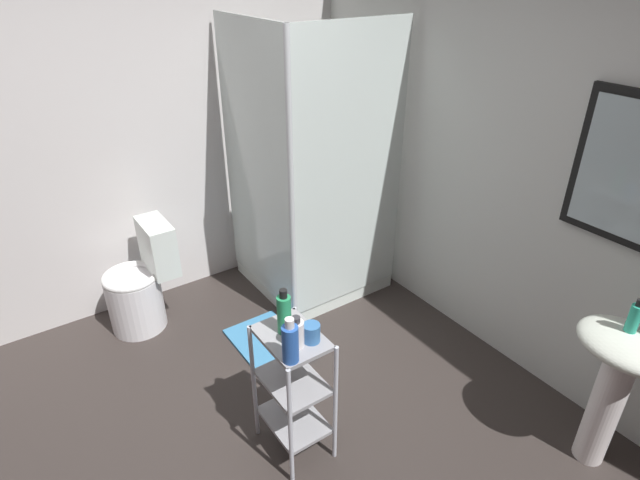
{
  "coord_description": "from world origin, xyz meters",
  "views": [
    {
      "loc": [
        1.62,
        -0.67,
        2.3
      ],
      "look_at": [
        -0.49,
        0.79,
        0.87
      ],
      "focal_mm": 28.63,
      "sensor_mm": 36.0,
      "label": 1
    }
  ],
  "objects_px": {
    "toilet": "(141,286)",
    "storage_cart": "(293,384)",
    "shower_stall": "(308,236)",
    "rinse_cup": "(311,333)",
    "shampoo_bottle_blue": "(290,343)",
    "bath_mat": "(269,344)",
    "pedestal_sink": "(618,373)",
    "lotion_bottle_white": "(296,333)",
    "body_wash_bottle_green": "(284,313)",
    "hand_soap_bottle": "(634,317)"
  },
  "relations": [
    {
      "from": "shower_stall",
      "to": "rinse_cup",
      "type": "bearing_deg",
      "value": -32.89
    },
    {
      "from": "storage_cart",
      "to": "body_wash_bottle_green",
      "type": "xyz_separation_m",
      "value": [
        -0.05,
        -0.01,
        0.41
      ]
    },
    {
      "from": "shower_stall",
      "to": "lotion_bottle_white",
      "type": "bearing_deg",
      "value": -35.43
    },
    {
      "from": "shampoo_bottle_blue",
      "to": "body_wash_bottle_green",
      "type": "bearing_deg",
      "value": 156.35
    },
    {
      "from": "storage_cart",
      "to": "toilet",
      "type": "bearing_deg",
      "value": -168.13
    },
    {
      "from": "lotion_bottle_white",
      "to": "storage_cart",
      "type": "bearing_deg",
      "value": 167.94
    },
    {
      "from": "shower_stall",
      "to": "storage_cart",
      "type": "bearing_deg",
      "value": -36.45
    },
    {
      "from": "bath_mat",
      "to": "body_wash_bottle_green",
      "type": "bearing_deg",
      "value": -21.4
    },
    {
      "from": "lotion_bottle_white",
      "to": "bath_mat",
      "type": "xyz_separation_m",
      "value": [
        -0.85,
        0.29,
        -0.8
      ]
    },
    {
      "from": "storage_cart",
      "to": "body_wash_bottle_green",
      "type": "distance_m",
      "value": 0.41
    },
    {
      "from": "shower_stall",
      "to": "storage_cart",
      "type": "xyz_separation_m",
      "value": [
        1.21,
        -0.89,
        -0.03
      ]
    },
    {
      "from": "hand_soap_bottle",
      "to": "lotion_bottle_white",
      "type": "xyz_separation_m",
      "value": [
        -0.85,
        -1.26,
        -0.07
      ]
    },
    {
      "from": "lotion_bottle_white",
      "to": "shampoo_bottle_blue",
      "type": "bearing_deg",
      "value": -47.11
    },
    {
      "from": "pedestal_sink",
      "to": "lotion_bottle_white",
      "type": "relative_size",
      "value": 5.02
    },
    {
      "from": "storage_cart",
      "to": "shampoo_bottle_blue",
      "type": "distance_m",
      "value": 0.43
    },
    {
      "from": "body_wash_bottle_green",
      "to": "bath_mat",
      "type": "xyz_separation_m",
      "value": [
        -0.73,
        0.29,
        -0.84
      ]
    },
    {
      "from": "hand_soap_bottle",
      "to": "lotion_bottle_white",
      "type": "height_order",
      "value": "hand_soap_bottle"
    },
    {
      "from": "shampoo_bottle_blue",
      "to": "bath_mat",
      "type": "height_order",
      "value": "shampoo_bottle_blue"
    },
    {
      "from": "shower_stall",
      "to": "shampoo_bottle_blue",
      "type": "bearing_deg",
      "value": -36.13
    },
    {
      "from": "toilet",
      "to": "hand_soap_bottle",
      "type": "xyz_separation_m",
      "value": [
        2.4,
        1.56,
        0.57
      ]
    },
    {
      "from": "shower_stall",
      "to": "bath_mat",
      "type": "bearing_deg",
      "value": -55.2
    },
    {
      "from": "rinse_cup",
      "to": "body_wash_bottle_green",
      "type": "bearing_deg",
      "value": -152.62
    },
    {
      "from": "lotion_bottle_white",
      "to": "bath_mat",
      "type": "bearing_deg",
      "value": 160.86
    },
    {
      "from": "hand_soap_bottle",
      "to": "storage_cart",
      "type": "bearing_deg",
      "value": -126.29
    },
    {
      "from": "toilet",
      "to": "hand_soap_bottle",
      "type": "height_order",
      "value": "hand_soap_bottle"
    },
    {
      "from": "hand_soap_bottle",
      "to": "bath_mat",
      "type": "height_order",
      "value": "hand_soap_bottle"
    },
    {
      "from": "toilet",
      "to": "rinse_cup",
      "type": "height_order",
      "value": "rinse_cup"
    },
    {
      "from": "pedestal_sink",
      "to": "storage_cart",
      "type": "relative_size",
      "value": 1.09
    },
    {
      "from": "shampoo_bottle_blue",
      "to": "hand_soap_bottle",
      "type": "bearing_deg",
      "value": 59.63
    },
    {
      "from": "lotion_bottle_white",
      "to": "shampoo_bottle_blue",
      "type": "height_order",
      "value": "shampoo_bottle_blue"
    },
    {
      "from": "toilet",
      "to": "hand_soap_bottle",
      "type": "relative_size",
      "value": 4.39
    },
    {
      "from": "shower_stall",
      "to": "shampoo_bottle_blue",
      "type": "xyz_separation_m",
      "value": [
        1.34,
        -0.98,
        0.38
      ]
    },
    {
      "from": "storage_cart",
      "to": "rinse_cup",
      "type": "distance_m",
      "value": 0.36
    },
    {
      "from": "pedestal_sink",
      "to": "storage_cart",
      "type": "distance_m",
      "value": 1.55
    },
    {
      "from": "body_wash_bottle_green",
      "to": "toilet",
      "type": "bearing_deg",
      "value": -167.95
    },
    {
      "from": "lotion_bottle_white",
      "to": "toilet",
      "type": "bearing_deg",
      "value": -169.12
    },
    {
      "from": "storage_cart",
      "to": "bath_mat",
      "type": "height_order",
      "value": "storage_cart"
    },
    {
      "from": "hand_soap_bottle",
      "to": "shampoo_bottle_blue",
      "type": "distance_m",
      "value": 1.55
    },
    {
      "from": "lotion_bottle_white",
      "to": "body_wash_bottle_green",
      "type": "bearing_deg",
      "value": 176.1
    },
    {
      "from": "body_wash_bottle_green",
      "to": "shampoo_bottle_blue",
      "type": "distance_m",
      "value": 0.2
    },
    {
      "from": "storage_cart",
      "to": "hand_soap_bottle",
      "type": "relative_size",
      "value": 4.27
    },
    {
      "from": "toilet",
      "to": "shampoo_bottle_blue",
      "type": "bearing_deg",
      "value": 7.91
    },
    {
      "from": "storage_cart",
      "to": "shampoo_bottle_blue",
      "type": "xyz_separation_m",
      "value": [
        0.13,
        -0.09,
        0.4
      ]
    },
    {
      "from": "toilet",
      "to": "pedestal_sink",
      "type": "bearing_deg",
      "value": 32.52
    },
    {
      "from": "shampoo_bottle_blue",
      "to": "pedestal_sink",
      "type": "bearing_deg",
      "value": 58.69
    },
    {
      "from": "body_wash_bottle_green",
      "to": "pedestal_sink",
      "type": "bearing_deg",
      "value": 51.41
    },
    {
      "from": "toilet",
      "to": "lotion_bottle_white",
      "type": "bearing_deg",
      "value": 10.88
    },
    {
      "from": "toilet",
      "to": "storage_cart",
      "type": "xyz_separation_m",
      "value": [
        1.48,
        0.31,
        0.12
      ]
    },
    {
      "from": "toilet",
      "to": "rinse_cup",
      "type": "relative_size",
      "value": 8.23
    },
    {
      "from": "toilet",
      "to": "storage_cart",
      "type": "distance_m",
      "value": 1.52
    }
  ]
}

